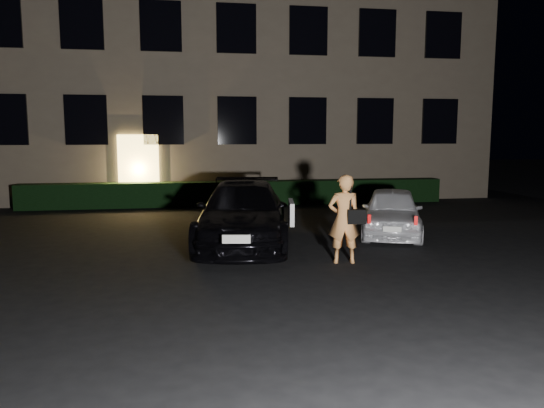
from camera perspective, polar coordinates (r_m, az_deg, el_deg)
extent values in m
plane|color=black|center=(8.85, 3.63, -9.02)|extent=(80.00, 80.00, 0.00)
cube|color=#6D5D4E|center=(23.59, -4.87, 15.99)|extent=(20.00, 8.00, 12.00)
cube|color=#FFD362|center=(19.30, -14.14, 3.53)|extent=(1.40, 0.10, 2.50)
cube|color=black|center=(20.07, -26.76, 8.11)|extent=(1.40, 0.10, 1.70)
cube|color=black|center=(19.47, -19.36, 8.53)|extent=(1.40, 0.10, 1.70)
cube|color=black|center=(19.21, -11.61, 8.81)|extent=(1.40, 0.10, 1.70)
cube|color=black|center=(19.30, -3.77, 8.94)|extent=(1.40, 0.10, 1.70)
cube|color=black|center=(19.73, 3.85, 8.91)|extent=(1.40, 0.10, 1.70)
cube|color=black|center=(20.49, 11.03, 8.74)|extent=(1.40, 0.10, 1.70)
cube|color=black|center=(21.53, 17.60, 8.46)|extent=(1.40, 0.10, 1.70)
cube|color=black|center=(19.81, -19.78, 17.81)|extent=(1.40, 0.10, 1.70)
cube|color=black|center=(19.56, -11.87, 18.23)|extent=(1.40, 0.10, 1.70)
cube|color=black|center=(19.64, -3.86, 18.32)|extent=(1.40, 0.10, 1.70)
cube|color=black|center=(20.07, 3.94, 18.08)|extent=(1.40, 0.10, 1.70)
cube|color=black|center=(20.81, 11.26, 17.58)|extent=(1.40, 0.10, 1.70)
cube|color=black|center=(21.84, 17.94, 16.88)|extent=(1.40, 0.10, 1.70)
cube|color=black|center=(18.97, -3.57, 1.18)|extent=(15.00, 0.70, 0.85)
imported|color=black|center=(12.17, -3.13, -1.04)|extent=(2.74, 5.13, 1.42)
cube|color=white|center=(11.25, 2.08, -0.87)|extent=(0.25, 1.01, 0.47)
cube|color=silver|center=(9.70, -3.85, -3.79)|extent=(0.52, 0.13, 0.16)
imported|color=white|center=(13.57, 12.77, -0.79)|extent=(2.62, 3.79, 1.20)
cube|color=red|center=(11.91, 10.43, -1.61)|extent=(0.08, 0.07, 0.20)
cube|color=red|center=(11.92, 15.23, -1.74)|extent=(0.08, 0.07, 0.20)
cube|color=silver|center=(11.89, 12.80, -2.66)|extent=(0.38, 0.18, 0.12)
imported|color=#E7954F|center=(10.43, 7.75, -1.61)|extent=(0.67, 0.48, 1.74)
cube|color=black|center=(10.35, 9.06, -1.35)|extent=(0.37, 0.19, 0.28)
cube|color=black|center=(10.31, 8.42, 0.84)|extent=(0.05, 0.06, 0.54)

